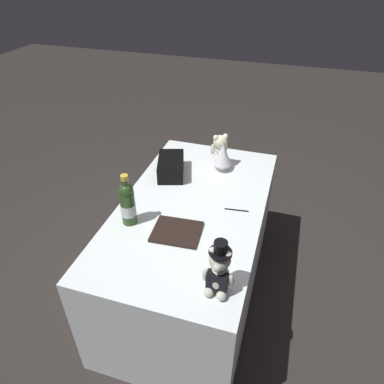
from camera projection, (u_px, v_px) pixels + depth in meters
name	position (u px, v px, depth m)	size (l,w,h in m)	color
ground_plane	(192.00, 285.00, 2.60)	(12.00, 12.00, 0.00)	#2D2826
reception_table	(192.00, 249.00, 2.39)	(1.56, 0.87, 0.75)	white
teddy_bear_groom	(219.00, 272.00, 1.58)	(0.14, 0.15, 0.29)	silver
teddy_bear_bride	(221.00, 154.00, 2.47)	(0.22, 0.21, 0.25)	white
champagne_bottle	(128.00, 203.00, 1.96)	(0.09, 0.09, 0.32)	#2C4B20
signing_pen	(236.00, 210.00, 2.13)	(0.02, 0.15, 0.01)	black
gift_case_black	(171.00, 166.00, 2.43)	(0.33, 0.25, 0.12)	black
guestbook	(177.00, 232.00, 1.96)	(0.22, 0.26, 0.02)	black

